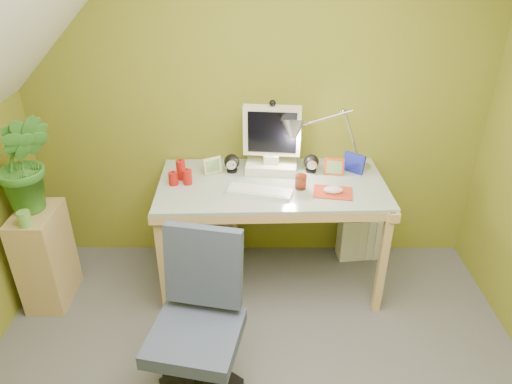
{
  "coord_description": "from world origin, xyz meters",
  "views": [
    {
      "loc": [
        0.01,
        -1.49,
        2.24
      ],
      "look_at": [
        0.0,
        1.0,
        0.85
      ],
      "focal_mm": 33.0,
      "sensor_mm": 36.0,
      "label": 1
    }
  ],
  "objects_px": {
    "potted_plant": "(25,163)",
    "radiator": "(362,237)",
    "side_ledge": "(46,257)",
    "desk": "(271,233)",
    "monitor": "(272,132)",
    "task_chair": "(195,336)",
    "desk_lamp": "(341,126)"
  },
  "relations": [
    {
      "from": "monitor",
      "to": "side_ledge",
      "type": "relative_size",
      "value": 0.82
    },
    {
      "from": "potted_plant",
      "to": "desk_lamp",
      "type": "bearing_deg",
      "value": 9.9
    },
    {
      "from": "side_ledge",
      "to": "radiator",
      "type": "relative_size",
      "value": 1.94
    },
    {
      "from": "desk",
      "to": "potted_plant",
      "type": "height_order",
      "value": "potted_plant"
    },
    {
      "from": "potted_plant",
      "to": "monitor",
      "type": "bearing_deg",
      "value": 12.78
    },
    {
      "from": "desk_lamp",
      "to": "task_chair",
      "type": "relative_size",
      "value": 0.72
    },
    {
      "from": "potted_plant",
      "to": "radiator",
      "type": "height_order",
      "value": "potted_plant"
    },
    {
      "from": "task_chair",
      "to": "potted_plant",
      "type": "bearing_deg",
      "value": 153.33
    },
    {
      "from": "side_ledge",
      "to": "potted_plant",
      "type": "distance_m",
      "value": 0.67
    },
    {
      "from": "monitor",
      "to": "desk_lamp",
      "type": "bearing_deg",
      "value": 5.18
    },
    {
      "from": "task_chair",
      "to": "radiator",
      "type": "bearing_deg",
      "value": 60.07
    },
    {
      "from": "monitor",
      "to": "potted_plant",
      "type": "height_order",
      "value": "monitor"
    },
    {
      "from": "desk",
      "to": "desk_lamp",
      "type": "xyz_separation_m",
      "value": [
        0.45,
        0.18,
        0.72
      ]
    },
    {
      "from": "desk",
      "to": "desk_lamp",
      "type": "distance_m",
      "value": 0.87
    },
    {
      "from": "monitor",
      "to": "potted_plant",
      "type": "relative_size",
      "value": 0.88
    },
    {
      "from": "desk",
      "to": "monitor",
      "type": "height_order",
      "value": "monitor"
    },
    {
      "from": "task_chair",
      "to": "radiator",
      "type": "xyz_separation_m",
      "value": [
        1.12,
        1.28,
        -0.28
      ]
    },
    {
      "from": "monitor",
      "to": "desk_lamp",
      "type": "height_order",
      "value": "desk_lamp"
    },
    {
      "from": "side_ledge",
      "to": "task_chair",
      "type": "distance_m",
      "value": 1.36
    },
    {
      "from": "radiator",
      "to": "side_ledge",
      "type": "bearing_deg",
      "value": -174.08
    },
    {
      "from": "radiator",
      "to": "task_chair",
      "type": "bearing_deg",
      "value": -137.47
    },
    {
      "from": "monitor",
      "to": "potted_plant",
      "type": "bearing_deg",
      "value": -162.04
    },
    {
      "from": "monitor",
      "to": "potted_plant",
      "type": "xyz_separation_m",
      "value": [
        -1.5,
        -0.34,
        -0.07
      ]
    },
    {
      "from": "potted_plant",
      "to": "task_chair",
      "type": "bearing_deg",
      "value": -37.87
    },
    {
      "from": "side_ledge",
      "to": "task_chair",
      "type": "xyz_separation_m",
      "value": [
        1.09,
        -0.8,
        0.11
      ]
    },
    {
      "from": "desk_lamp",
      "to": "task_chair",
      "type": "bearing_deg",
      "value": -115.96
    },
    {
      "from": "side_ledge",
      "to": "desk_lamp",
      "type": "bearing_deg",
      "value": 11.32
    },
    {
      "from": "monitor",
      "to": "radiator",
      "type": "relative_size",
      "value": 1.6
    },
    {
      "from": "desk",
      "to": "side_ledge",
      "type": "height_order",
      "value": "desk"
    },
    {
      "from": "desk_lamp",
      "to": "potted_plant",
      "type": "bearing_deg",
      "value": -160.23
    },
    {
      "from": "desk",
      "to": "task_chair",
      "type": "distance_m",
      "value": 1.09
    },
    {
      "from": "desk",
      "to": "monitor",
      "type": "xyz_separation_m",
      "value": [
        0.0,
        0.18,
        0.68
      ]
    }
  ]
}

